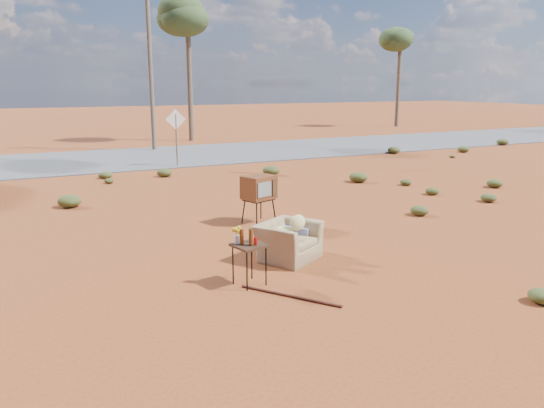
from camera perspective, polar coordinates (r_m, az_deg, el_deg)
name	(u,v)px	position (r m, az deg, el deg)	size (l,w,h in m)	color
ground	(292,265)	(9.40, 2.16, -6.56)	(140.00, 140.00, 0.00)	brown
highway	(123,159)	(23.38, -15.78, 4.71)	(140.00, 7.00, 0.04)	#565659
armchair	(290,235)	(9.64, 1.92, -3.41)	(1.36, 1.28, 0.92)	#90744E
tv_unit	(259,188)	(11.97, -1.42, 1.72)	(0.82, 0.73, 1.10)	black
side_table	(247,243)	(8.30, -2.76, -4.19)	(0.56, 0.56, 0.94)	#352013
rusty_bar	(290,296)	(8.03, 1.93, -9.85)	(0.04, 0.04, 1.66)	#471C13
road_sign	(176,127)	(20.66, -10.29, 8.12)	(0.78, 0.06, 2.19)	brown
eucalyptus_center	(188,21)	(30.41, -9.07, 18.90)	(3.20, 3.20, 7.60)	brown
eucalyptus_right	(400,44)	(41.32, 13.63, 16.37)	(3.20, 3.20, 7.10)	brown
utility_pole_center	(150,61)	(26.06, -12.98, 14.75)	(1.40, 0.20, 8.00)	brown
scrub_patch	(175,210)	(13.01, -10.42, -0.64)	(17.49, 8.07, 0.33)	#444B21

